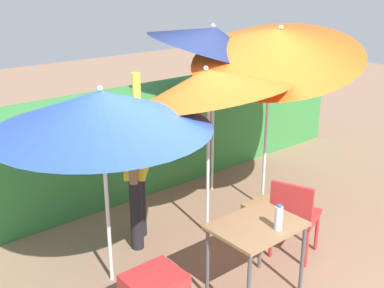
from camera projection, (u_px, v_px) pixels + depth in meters
ground_plane at (209, 242)px, 5.34m from camera, size 24.00×24.00×0.00m
hedge_row at (122, 144)px, 6.40m from camera, size 8.00×0.70×1.38m
umbrella_rainbow at (207, 84)px, 4.91m from camera, size 1.76×1.75×2.16m
umbrella_orange at (101, 110)px, 4.11m from camera, size 1.98×1.98×1.96m
umbrella_yellow at (275, 44)px, 5.45m from camera, size 2.12×2.06×2.68m
umbrella_navy at (214, 39)px, 6.00m from camera, size 1.76×1.71×2.53m
person_vendor at (136, 165)px, 5.06m from camera, size 0.43×0.47×1.88m
chair_plastic at (294, 214)px, 4.91m from camera, size 0.57×0.57×0.89m
crate_cardboard at (263, 217)px, 5.54m from camera, size 0.44×0.31×0.35m
folding_table at (257, 233)px, 4.26m from camera, size 0.80×0.60×0.75m
bottle_water at (279, 218)px, 4.10m from camera, size 0.07×0.07×0.24m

